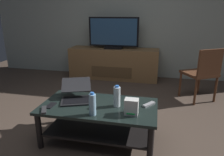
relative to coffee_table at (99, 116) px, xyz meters
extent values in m
plane|color=#4C3D33|center=(0.06, 0.05, -0.29)|extent=(7.68, 7.68, 0.00)
cube|color=#A8B2A8|center=(0.06, 2.60, 1.11)|extent=(6.40, 0.12, 2.80)
cube|color=black|center=(0.00, 0.00, 0.11)|extent=(1.23, 0.65, 0.03)
cube|color=black|center=(0.00, 0.00, -0.15)|extent=(1.08, 0.57, 0.02)
cylinder|color=black|center=(-0.57, -0.28, -0.10)|extent=(0.06, 0.06, 0.39)
cylinder|color=black|center=(0.57, -0.28, -0.10)|extent=(0.06, 0.06, 0.39)
cylinder|color=black|center=(-0.57, 0.28, -0.10)|extent=(0.06, 0.06, 0.39)
cylinder|color=black|center=(0.57, 0.28, -0.10)|extent=(0.06, 0.06, 0.39)
cube|color=olive|center=(-0.31, 2.28, 0.03)|extent=(1.86, 0.47, 0.64)
cube|color=brown|center=(-0.31, 2.04, -0.10)|extent=(0.84, 0.01, 0.22)
cube|color=black|center=(-0.31, 2.26, 0.38)|extent=(0.36, 0.20, 0.05)
cube|color=black|center=(-0.31, 2.26, 0.69)|extent=(1.02, 0.04, 0.58)
cube|color=#2D517A|center=(-0.31, 2.23, 0.69)|extent=(0.95, 0.01, 0.52)
cube|color=#59331E|center=(1.25, 1.44, 0.14)|extent=(0.60, 0.60, 0.04)
cube|color=#59331E|center=(1.35, 1.27, 0.35)|extent=(0.38, 0.24, 0.42)
cylinder|color=#59331E|center=(1.32, 1.70, -0.08)|extent=(0.04, 0.04, 0.41)
cylinder|color=#59331E|center=(0.99, 1.51, -0.08)|extent=(0.04, 0.04, 0.41)
cylinder|color=#59331E|center=(1.51, 1.38, -0.08)|extent=(0.04, 0.04, 0.41)
cylinder|color=#59331E|center=(1.18, 1.18, -0.08)|extent=(0.04, 0.04, 0.41)
cube|color=black|center=(-0.27, 0.04, 0.14)|extent=(0.40, 0.36, 0.02)
cube|color=black|center=(-0.27, 0.04, 0.15)|extent=(0.34, 0.29, 0.00)
cube|color=black|center=(-0.33, 0.20, 0.27)|extent=(0.40, 0.35, 0.10)
cube|color=teal|center=(-0.33, 0.20, 0.26)|extent=(0.36, 0.30, 0.08)
cube|color=white|center=(0.37, -0.13, 0.21)|extent=(0.13, 0.10, 0.16)
cube|color=#19D84C|center=(0.37, -0.18, 0.16)|extent=(0.08, 0.00, 0.01)
cylinder|color=#99C6E5|center=(0.00, -0.22, 0.23)|extent=(0.07, 0.07, 0.21)
cylinder|color=blue|center=(0.00, -0.22, 0.35)|extent=(0.04, 0.04, 0.02)
cylinder|color=silver|center=(0.19, 0.02, 0.23)|extent=(0.07, 0.07, 0.21)
cylinder|color=blue|center=(0.19, 0.02, 0.35)|extent=(0.04, 0.04, 0.02)
cube|color=black|center=(-0.49, -0.13, 0.13)|extent=(0.07, 0.14, 0.01)
cube|color=#2D2D30|center=(-0.50, -0.25, 0.14)|extent=(0.11, 0.16, 0.02)
cube|color=#99999E|center=(0.52, 0.11, 0.14)|extent=(0.13, 0.16, 0.02)
camera|label=1|loc=(0.57, -1.95, 1.08)|focal=33.35mm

